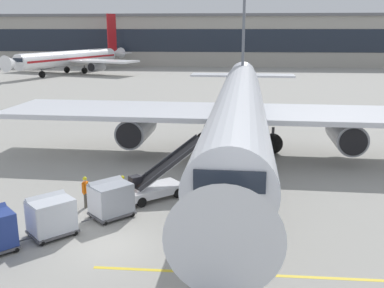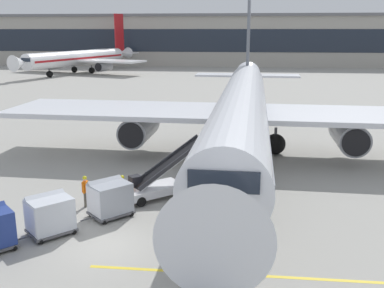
{
  "view_description": "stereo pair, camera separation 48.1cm",
  "coord_description": "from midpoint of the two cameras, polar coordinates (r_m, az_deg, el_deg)",
  "views": [
    {
      "loc": [
        5.29,
        -17.83,
        9.33
      ],
      "look_at": [
        3.16,
        6.33,
        3.15
      ],
      "focal_mm": 41.88,
      "sensor_mm": 36.0,
      "label": 1
    },
    {
      "loc": [
        5.77,
        -17.78,
        9.33
      ],
      "look_at": [
        3.16,
        6.33,
        3.15
      ],
      "focal_mm": 41.88,
      "sensor_mm": 36.0,
      "label": 2
    }
  ],
  "objects": [
    {
      "name": "ground_plane",
      "position": [
        20.85,
        -10.14,
        -12.53
      ],
      "size": [
        600.0,
        600.0,
        0.0
      ],
      "primitive_type": "plane",
      "color": "#9E9B93"
    },
    {
      "name": "parked_airplane",
      "position": [
        33.63,
        6.76,
        4.66
      ],
      "size": [
        35.69,
        45.05,
        15.31
      ],
      "color": "silver",
      "rests_on": "ground"
    },
    {
      "name": "belt_loader",
      "position": [
        25.72,
        -4.01,
        -4.89
      ],
      "size": [
        4.75,
        4.36,
        3.22
      ],
      "color": "silver",
      "rests_on": "ground"
    },
    {
      "name": "baggage_cart_lead",
      "position": [
        23.43,
        -9.85,
        -6.75
      ],
      "size": [
        2.54,
        2.55,
        1.91
      ],
      "color": "#515156",
      "rests_on": "ground"
    },
    {
      "name": "baggage_cart_second",
      "position": [
        22.09,
        -17.08,
        -8.53
      ],
      "size": [
        2.54,
        2.55,
        1.91
      ],
      "color": "#515156",
      "rests_on": "ground"
    },
    {
      "name": "ground_crew_by_loader",
      "position": [
        24.68,
        -8.28,
        -5.59
      ],
      "size": [
        0.57,
        0.29,
        1.74
      ],
      "color": "black",
      "rests_on": "ground"
    },
    {
      "name": "ground_crew_by_carts",
      "position": [
        24.92,
        -12.89,
        -5.62
      ],
      "size": [
        0.26,
        0.57,
        1.74
      ],
      "color": "#514C42",
      "rests_on": "ground"
    },
    {
      "name": "safety_cone_engine_keepout",
      "position": [
        32.49,
        -1.8,
        -1.81
      ],
      "size": [
        0.58,
        0.58,
        0.66
      ],
      "color": "black",
      "rests_on": "ground"
    },
    {
      "name": "apron_guidance_line_lead_in",
      "position": [
        33.61,
        6.56,
        -1.91
      ],
      "size": [
        0.2,
        110.0,
        0.01
      ],
      "color": "yellow",
      "rests_on": "ground"
    },
    {
      "name": "apron_guidance_line_stop_bar",
      "position": [
        18.44,
        6.68,
        -16.2
      ],
      "size": [
        12.0,
        0.2,
        0.01
      ],
      "color": "yellow",
      "rests_on": "ground"
    },
    {
      "name": "terminal_building",
      "position": [
        129.22,
        -2.42,
        13.11
      ],
      "size": [
        140.78,
        19.41,
        13.5
      ],
      "color": "#A8A399",
      "rests_on": "ground"
    },
    {
      "name": "distant_airplane",
      "position": [
        103.74,
        -13.93,
        10.57
      ],
      "size": [
        30.88,
        38.02,
        13.27
      ],
      "color": "white",
      "rests_on": "ground"
    }
  ]
}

